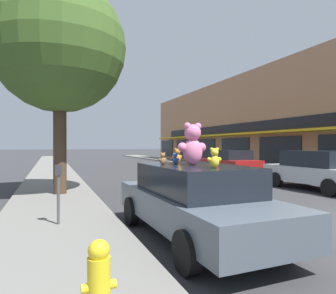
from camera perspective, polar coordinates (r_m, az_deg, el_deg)
The scene contains 14 objects.
sidewalk_near at distance 5.04m, azimuth -19.78°, elevation -20.13°, with size 2.65×90.00×0.14m.
storefront_row at distance 28.12m, azimuth 28.14°, elevation 4.23°, with size 16.10×40.45×7.50m.
plush_art_car at distance 5.98m, azimuth 5.17°, elevation -9.94°, with size 2.04×4.63×1.43m.
teddy_bear_giant at distance 5.96m, azimuth 4.69°, elevation 0.45°, with size 0.61×0.38×0.84m.
teddy_bear_yellow at distance 5.25m, azimuth 8.84°, elevation -2.10°, with size 0.27×0.18×0.35m.
teddy_bear_red at distance 6.19m, azimuth 9.08°, elevation -2.35°, with size 0.16×0.10×0.22m.
teddy_bear_orange at distance 6.61m, azimuth 1.79°, elevation -1.71°, with size 0.24×0.15×0.32m.
teddy_bear_blue at distance 6.27m, azimuth 1.39°, elevation -2.23°, with size 0.18×0.13×0.23m.
teddy_bear_brown at distance 6.03m, azimuth -1.01°, elevation -2.26°, with size 0.18×0.11×0.25m.
parked_car_far_center at distance 13.68m, azimuth 26.58°, elevation -3.85°, with size 2.04×4.36×1.60m.
parked_car_far_right at distance 18.61m, azimuth 11.61°, elevation -2.80°, with size 2.09×4.13×1.52m.
street_tree at distance 11.65m, azimuth -19.94°, elevation 17.45°, with size 4.60×4.60×7.44m.
fire_hydrant at distance 3.21m, azimuth -13.04°, elevation -23.55°, with size 0.33×0.22×0.79m.
parking_meter at distance 6.87m, azimuth -20.17°, elevation -7.06°, with size 0.14×0.10×1.27m.
Camera 1 is at (-6.43, -4.72, 1.83)m, focal length 32.00 mm.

